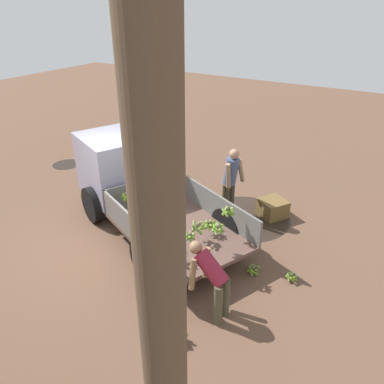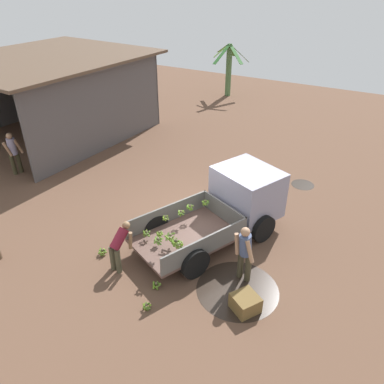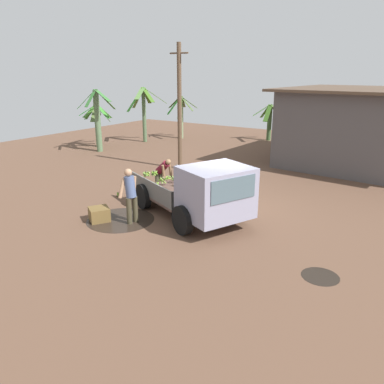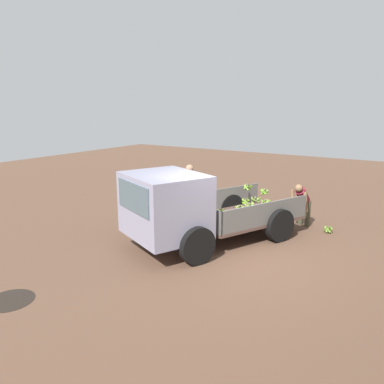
{
  "view_description": "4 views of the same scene",
  "coord_description": "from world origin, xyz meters",
  "views": [
    {
      "loc": [
        -5.0,
        4.89,
        4.65
      ],
      "look_at": [
        -1.34,
        -1.12,
        0.98
      ],
      "focal_mm": 35.0,
      "sensor_mm": 36.0,
      "label": 1
    },
    {
      "loc": [
        -8.63,
        -4.63,
        6.98
      ],
      "look_at": [
        -0.41,
        0.02,
        1.3
      ],
      "focal_mm": 35.0,
      "sensor_mm": 36.0,
      "label": 2
    },
    {
      "loc": [
        5.66,
        -10.02,
        4.38
      ],
      "look_at": [
        -0.26,
        -1.09,
        0.92
      ],
      "focal_mm": 35.0,
      "sensor_mm": 36.0,
      "label": 3
    },
    {
      "loc": [
        7.27,
        3.69,
        3.37
      ],
      "look_at": [
        -1.06,
        -1.68,
        1.06
      ],
      "focal_mm": 35.0,
      "sensor_mm": 36.0,
      "label": 4
    }
  ],
  "objects": [
    {
      "name": "banana_bunch_on_ground_1",
      "position": [
        -2.77,
        1.59,
        0.11
      ],
      "size": [
        0.24,
        0.24,
        0.2
      ],
      "color": "#4B4431",
      "rests_on": "ground"
    },
    {
      "name": "wooden_crate_0",
      "position": [
        -2.63,
        -2.68,
        0.21
      ],
      "size": [
        0.8,
        0.8,
        0.41
      ],
      "primitive_type": "cube",
      "rotation": [
        0.0,
        0.0,
        4.16
      ],
      "color": "brown",
      "rests_on": "ground"
    },
    {
      "name": "mud_patch_1",
      "position": [
        3.97,
        -2.27,
        0.0
      ],
      "size": [
        0.84,
        0.84,
        0.01
      ],
      "primitive_type": "cylinder",
      "color": "black",
      "rests_on": "ground"
    },
    {
      "name": "banana_bunch_on_ground_2",
      "position": [
        -3.77,
        -0.65,
        0.1
      ],
      "size": [
        0.22,
        0.22,
        0.18
      ],
      "color": "brown",
      "rests_on": "ground"
    },
    {
      "name": "person_foreground_visitor",
      "position": [
        -1.71,
        -2.23,
        0.93
      ],
      "size": [
        0.45,
        0.63,
        1.67
      ],
      "rotation": [
        0.0,
        0.0,
        2.97
      ],
      "color": "#413C29",
      "rests_on": "ground"
    },
    {
      "name": "person_worker_loading",
      "position": [
        -2.88,
        0.81,
        0.75
      ],
      "size": [
        0.72,
        0.54,
        1.29
      ],
      "rotation": [
        0.0,
        0.0,
        -0.1
      ],
      "color": "#484530",
      "rests_on": "ground"
    },
    {
      "name": "mud_patch_0",
      "position": [
        -2.14,
        -2.28,
        0.0
      ],
      "size": [
        2.09,
        2.09,
        0.01
      ],
      "primitive_type": "cylinder",
      "color": "#2D221B",
      "rests_on": "ground"
    },
    {
      "name": "banana_bunch_on_ground_0",
      "position": [
        -3.09,
        -0.46,
        0.11
      ],
      "size": [
        0.23,
        0.23,
        0.19
      ],
      "color": "brown",
      "rests_on": "ground"
    },
    {
      "name": "cargo_truck",
      "position": [
        0.27,
        -1.12,
        0.99
      ],
      "size": [
        4.87,
        3.5,
        1.86
      ],
      "rotation": [
        0.0,
        0.0,
        -0.41
      ],
      "color": "brown",
      "rests_on": "ground"
    },
    {
      "name": "ground",
      "position": [
        0.0,
        0.0,
        0.0
      ],
      "size": [
        36.0,
        36.0,
        0.0
      ],
      "primitive_type": "plane",
      "color": "brown"
    }
  ]
}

